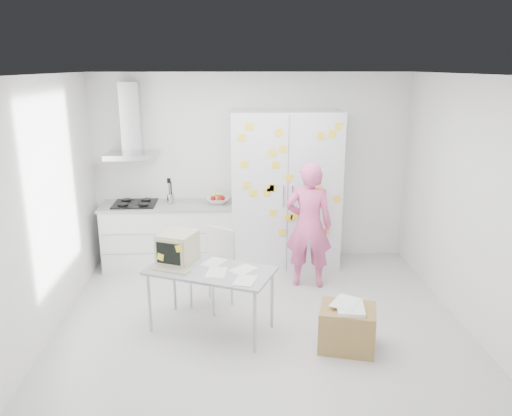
{
  "coord_description": "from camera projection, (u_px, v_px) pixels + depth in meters",
  "views": [
    {
      "loc": [
        -0.32,
        -5.07,
        2.79
      ],
      "look_at": [
        -0.01,
        0.64,
        1.15
      ],
      "focal_mm": 35.0,
      "sensor_mm": 36.0,
      "label": 1
    }
  ],
  "objects": [
    {
      "name": "chair",
      "position": [
        215.0,
        263.0,
        5.9
      ],
      "size": [
        0.6,
        0.6,
        0.94
      ],
      "rotation": [
        0.0,
        0.0,
        -0.66
      ],
      "color": "silver",
      "rests_on": "ground"
    },
    {
      "name": "person",
      "position": [
        309.0,
        225.0,
        6.36
      ],
      "size": [
        0.66,
        0.49,
        1.64
      ],
      "primitive_type": "imported",
      "rotation": [
        0.0,
        0.0,
        2.97
      ],
      "color": "#E45895",
      "rests_on": "ground"
    },
    {
      "name": "counter_run",
      "position": [
        169.0,
        234.0,
        7.09
      ],
      "size": [
        1.84,
        0.63,
        1.28
      ],
      "color": "white",
      "rests_on": "ground"
    },
    {
      "name": "cardboard_box",
      "position": [
        347.0,
        327.0,
        5.06
      ],
      "size": [
        0.65,
        0.57,
        0.48
      ],
      "rotation": [
        0.0,
        0.0,
        -0.27
      ],
      "color": "olive",
      "rests_on": "ground"
    },
    {
      "name": "desk",
      "position": [
        189.0,
        257.0,
        5.37
      ],
      "size": [
        1.47,
        1.12,
        1.05
      ],
      "rotation": [
        0.0,
        0.0,
        -0.4
      ],
      "color": "#94989E",
      "rests_on": "ground"
    },
    {
      "name": "floor",
      "position": [
        260.0,
        321.0,
        5.66
      ],
      "size": [
        4.5,
        4.0,
        0.02
      ],
      "primitive_type": "cube",
      "color": "silver",
      "rests_on": "ground"
    },
    {
      "name": "tall_cabinet",
      "position": [
        285.0,
        190.0,
        6.98
      ],
      "size": [
        1.5,
        0.68,
        2.2
      ],
      "color": "silver",
      "rests_on": "ground"
    },
    {
      "name": "ceiling",
      "position": [
        261.0,
        74.0,
        4.91
      ],
      "size": [
        4.5,
        4.0,
        0.02
      ],
      "primitive_type": "cube",
      "color": "white",
      "rests_on": "walls"
    },
    {
      "name": "walls",
      "position": [
        257.0,
        190.0,
        5.97
      ],
      "size": [
        4.52,
        4.01,
        2.7
      ],
      "color": "white",
      "rests_on": "ground"
    },
    {
      "name": "range_hood",
      "position": [
        132.0,
        128.0,
        6.79
      ],
      "size": [
        0.7,
        0.48,
        1.01
      ],
      "color": "silver",
      "rests_on": "walls"
    }
  ]
}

